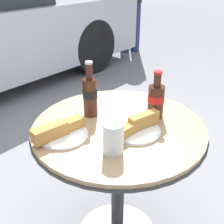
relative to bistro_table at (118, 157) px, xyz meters
name	(u,v)px	position (x,y,z in m)	size (l,w,h in m)	color
bistro_table	(118,157)	(0.00, 0.00, 0.00)	(0.76, 0.76, 0.72)	#333333
cola_bottle_left	(156,100)	(0.16, -0.08, 0.25)	(0.07, 0.07, 0.22)	#3D1E14
cola_bottle_right	(90,95)	(-0.01, 0.15, 0.27)	(0.06, 0.06, 0.25)	#3D1E14
drinking_glass	(113,139)	(-0.16, -0.11, 0.22)	(0.08, 0.08, 0.12)	silver
lunch_plate_near	(60,132)	(-0.22, 0.12, 0.19)	(0.23, 0.20, 0.07)	white
lunch_plate_far	(136,128)	(0.00, -0.09, 0.19)	(0.23, 0.21, 0.07)	white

